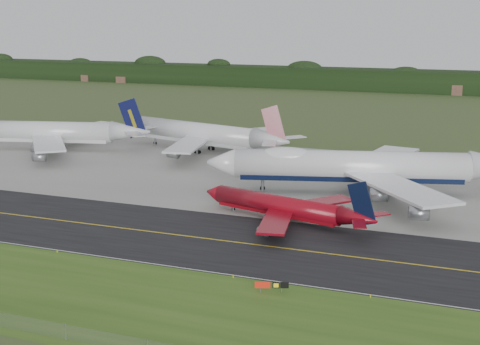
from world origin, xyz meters
name	(u,v)px	position (x,y,z in m)	size (l,w,h in m)	color
ground	(240,235)	(0.00, 0.00, 0.00)	(600.00, 600.00, 0.00)	#2D431F
grass_verge	(154,307)	(0.00, -35.00, 0.01)	(400.00, 30.00, 0.01)	#2C4E17
taxiway	(232,242)	(0.00, -4.00, 0.01)	(400.00, 32.00, 0.02)	black
apron	(309,178)	(0.00, 51.00, 0.01)	(400.00, 78.00, 0.01)	gray
taxiway_centreline	(232,242)	(0.00, -4.00, 0.03)	(400.00, 0.40, 0.00)	gold
taxiway_edge_line	(198,270)	(0.00, -19.50, 0.03)	(400.00, 0.25, 0.00)	silver
perimeter_fence	(106,340)	(0.00, -48.00, 1.10)	(320.00, 0.10, 320.00)	slate
horizon_treeline	(411,82)	(0.00, 273.76, 5.47)	(700.00, 25.00, 12.00)	black
jet_ba_747	(362,166)	(15.86, 40.04, 6.54)	(75.34, 61.13, 19.22)	silver
jet_red_737	(286,207)	(5.65, 11.91, 3.05)	(40.29, 32.18, 11.02)	maroon
jet_navy_gold	(51,132)	(-86.34, 59.18, 5.53)	(64.55, 55.17, 16.83)	silver
jet_star_tail	(204,134)	(-39.77, 73.21, 5.55)	(62.34, 51.08, 16.64)	silver
taxiway_sign	(272,285)	(14.25, -23.97, 1.22)	(4.94, 1.91, 1.72)	slate
edge_marker_left	(57,251)	(-27.12, -20.50, 0.25)	(0.16, 0.16, 0.50)	yellow
edge_marker_center	(233,276)	(6.61, -20.50, 0.25)	(0.16, 0.16, 0.50)	yellow
edge_marker_right	(370,296)	(28.70, -20.50, 0.25)	(0.16, 0.16, 0.50)	yellow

